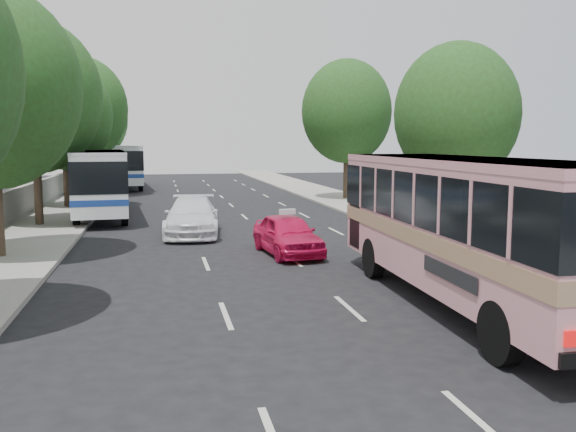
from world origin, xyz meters
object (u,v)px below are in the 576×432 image
object	(u,v)px
pink_taxi	(287,234)
white_pickup	(192,217)
tour_coach_front	(100,177)
tour_coach_rear	(123,162)
pink_bus	(469,215)

from	to	relation	value
pink_taxi	white_pickup	xyz separation A→B (m)	(-3.00, 5.19, 0.07)
white_pickup	tour_coach_front	bearing A→B (deg)	125.12
pink_taxi	tour_coach_rear	distance (m)	33.95
white_pickup	tour_coach_front	distance (m)	8.70
pink_taxi	tour_coach_front	size ratio (longest dim) A/B	0.36
pink_taxi	white_pickup	size ratio (longest dim) A/B	0.77
pink_taxi	tour_coach_front	world-z (taller)	tour_coach_front
tour_coach_front	tour_coach_rear	distance (m)	20.48
pink_bus	tour_coach_front	xyz separation A→B (m)	(-10.10, 20.03, -0.12)
white_pickup	pink_bus	bearing A→B (deg)	-60.09
tour_coach_rear	tour_coach_front	bearing A→B (deg)	-95.41
pink_bus	tour_coach_rear	bearing A→B (deg)	105.50
pink_taxi	tour_coach_rear	world-z (taller)	tour_coach_rear
pink_taxi	tour_coach_front	distance (m)	14.66
pink_taxi	pink_bus	bearing A→B (deg)	-75.37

